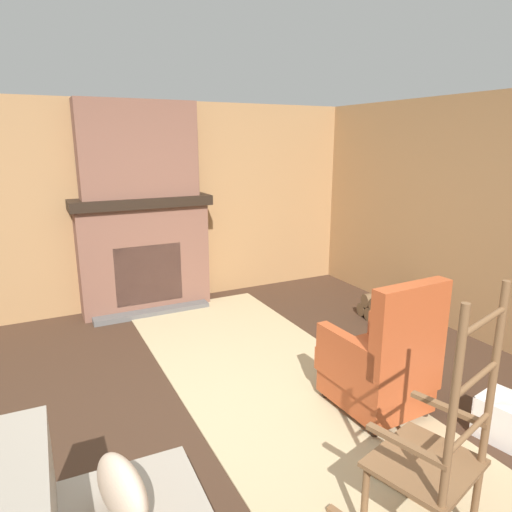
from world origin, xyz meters
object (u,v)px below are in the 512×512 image
firewood_stack (384,308)px  armchair (381,365)px  storage_case (179,189)px  rocking_chair (433,466)px  oil_lamp_vase (109,189)px  decorative_plate_on_mantel (142,184)px

firewood_stack → armchair: bearing=-43.2°
firewood_stack → storage_case: (-1.58, -1.82, 1.27)m
firewood_stack → rocking_chair: bearing=-38.1°
armchair → storage_case: bearing=8.5°
rocking_chair → armchair: bearing=-45.9°
oil_lamp_vase → storage_case: 0.79m
rocking_chair → oil_lamp_vase: (-3.92, -0.77, 0.98)m
armchair → storage_case: 3.15m
armchair → firewood_stack: bearing=-45.4°
storage_case → firewood_stack: bearing=49.1°
oil_lamp_vase → storage_case: (0.00, 0.79, -0.03)m
armchair → oil_lamp_vase: oil_lamp_vase is taller
firewood_stack → storage_case: storage_case is taller
rocking_chair → storage_case: size_ratio=4.96×
armchair → decorative_plate_on_mantel: decorative_plate_on_mantel is taller
oil_lamp_vase → decorative_plate_on_mantel: (-0.02, 0.37, 0.04)m
rocking_chair → decorative_plate_on_mantel: 4.10m
rocking_chair → oil_lamp_vase: bearing=-4.9°
armchair → storage_case: (-2.93, -0.55, 1.03)m
firewood_stack → decorative_plate_on_mantel: (-1.60, -2.24, 1.34)m
decorative_plate_on_mantel → armchair: bearing=18.2°
armchair → firewood_stack: (-1.35, 1.27, -0.24)m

